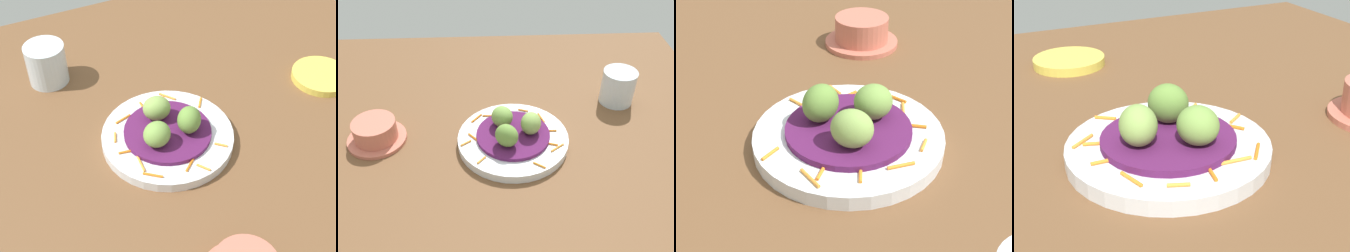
# 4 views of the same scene
# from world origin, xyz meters

# --- Properties ---
(table_surface) EXTENTS (1.10, 1.10, 0.02)m
(table_surface) POSITION_xyz_m (0.00, 0.00, 0.01)
(table_surface) COLOR brown
(table_surface) RESTS_ON ground
(main_plate) EXTENTS (0.23, 0.23, 0.02)m
(main_plate) POSITION_xyz_m (-0.04, 0.05, 0.03)
(main_plate) COLOR silver
(main_plate) RESTS_ON table_surface
(cabbage_bed) EXTENTS (0.15, 0.15, 0.01)m
(cabbage_bed) POSITION_xyz_m (-0.04, 0.05, 0.04)
(cabbage_bed) COLOR #51194C
(cabbage_bed) RESTS_ON main_plate
(carrot_garnish) EXTENTS (0.20, 0.21, 0.00)m
(carrot_garnish) POSITION_xyz_m (-0.05, 0.04, 0.04)
(carrot_garnish) COLOR orange
(carrot_garnish) RESTS_ON main_plate
(guac_scoop_left) EXTENTS (0.06, 0.06, 0.05)m
(guac_scoop_left) POSITION_xyz_m (-0.01, 0.03, 0.07)
(guac_scoop_left) COLOR olive
(guac_scoop_left) RESTS_ON cabbage_bed
(guac_scoop_center) EXTENTS (0.06, 0.05, 0.05)m
(guac_scoop_center) POSITION_xyz_m (-0.05, 0.08, 0.07)
(guac_scoop_center) COLOR #84A851
(guac_scoop_center) RESTS_ON cabbage_bed
(guac_scoop_right) EXTENTS (0.06, 0.06, 0.04)m
(guac_scoop_right) POSITION_xyz_m (-0.07, 0.02, 0.07)
(guac_scoop_right) COLOR #759E47
(guac_scoop_right) RESTS_ON cabbage_bed
(side_plate_small) EXTENTS (0.12, 0.12, 0.01)m
(side_plate_small) POSITION_xyz_m (0.32, 0.07, 0.03)
(side_plate_small) COLOR #E0CC4C
(side_plate_small) RESTS_ON table_surface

